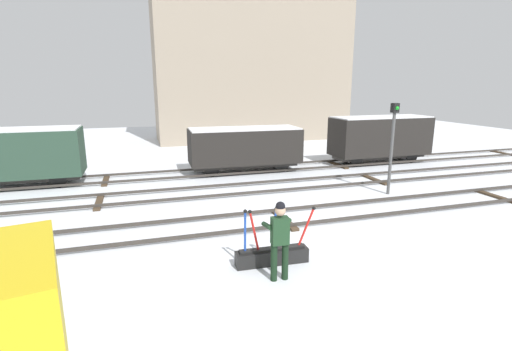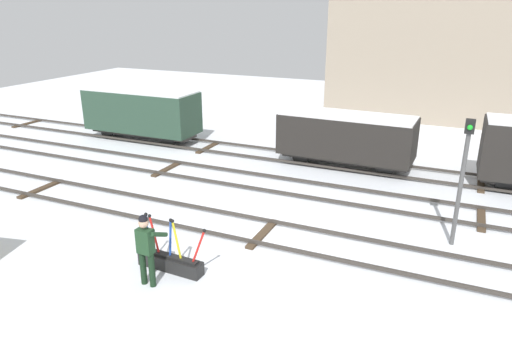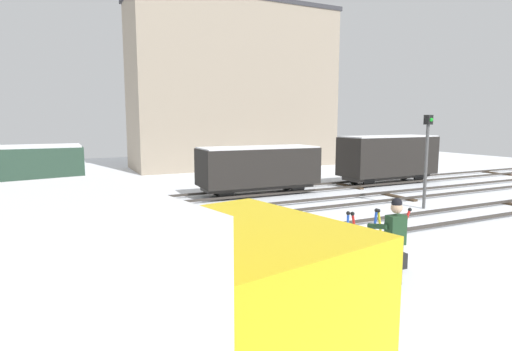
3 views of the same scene
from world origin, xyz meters
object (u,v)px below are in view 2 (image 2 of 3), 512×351
rail_worker (146,245)px  signal_post (463,170)px  switch_lever_frame (170,261)px  freight_car_mid_siding (346,137)px  freight_car_near_switch (142,112)px

rail_worker → signal_post: size_ratio=0.51×
rail_worker → signal_post: signal_post is taller
signal_post → rail_worker: bearing=-142.0°
switch_lever_frame → freight_car_mid_siding: bearing=80.6°
signal_post → freight_car_near_switch: size_ratio=0.63×
freight_car_near_switch → freight_car_mid_siding: bearing=0.1°
freight_car_mid_siding → freight_car_near_switch: 10.21m
rail_worker → freight_car_mid_siding: 10.83m
freight_car_mid_siding → rail_worker: bearing=-99.7°
rail_worker → freight_car_mid_siding: size_ratio=0.34×
signal_post → freight_car_near_switch: (-14.64, 5.49, -0.79)m
switch_lever_frame → freight_car_near_switch: bearing=132.0°
switch_lever_frame → signal_post: 8.04m
rail_worker → freight_car_near_switch: (-8.07, 10.61, 0.38)m
switch_lever_frame → signal_post: bearing=36.3°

